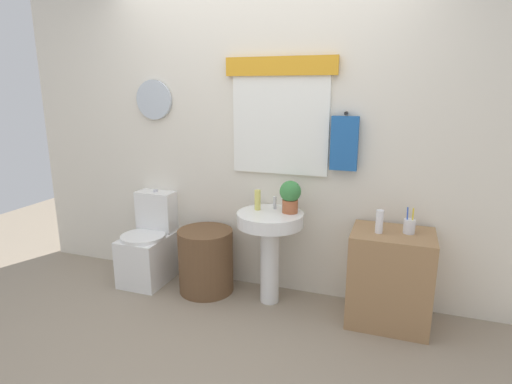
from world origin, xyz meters
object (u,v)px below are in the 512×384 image
object	(u,v)px
soap_bottle	(258,200)
potted_plant	(290,195)
wooden_cabinet	(390,278)
pedestal_sink	(270,235)
lotion_bottle	(379,222)
laundry_hamper	(206,261)
toothbrush_cup	(409,226)
toilet	(150,247)

from	to	relation	value
soap_bottle	potted_plant	distance (m)	0.27
wooden_cabinet	soap_bottle	bearing A→B (deg)	177.21
pedestal_sink	lotion_bottle	world-z (taller)	lotion_bottle
laundry_hamper	toothbrush_cup	size ratio (longest dim) A/B	2.88
toilet	pedestal_sink	distance (m)	1.15
toilet	soap_bottle	size ratio (longest dim) A/B	5.03
wooden_cabinet	lotion_bottle	size ratio (longest dim) A/B	4.21
toilet	potted_plant	bearing A→B (deg)	1.16
potted_plant	soap_bottle	bearing A→B (deg)	-177.80
toilet	toothbrush_cup	size ratio (longest dim) A/B	4.30
laundry_hamper	soap_bottle	bearing A→B (deg)	6.46
soap_bottle	toothbrush_cup	world-z (taller)	soap_bottle
soap_bottle	lotion_bottle	world-z (taller)	soap_bottle
toilet	potted_plant	size ratio (longest dim) A/B	3.20
soap_bottle	pedestal_sink	bearing A→B (deg)	-22.62
soap_bottle	wooden_cabinet	bearing A→B (deg)	-2.79
laundry_hamper	toothbrush_cup	bearing A→B (deg)	0.72
wooden_cabinet	potted_plant	distance (m)	0.93
lotion_bottle	toothbrush_cup	xyz separation A→B (m)	(0.20, 0.06, -0.03)
toothbrush_cup	wooden_cabinet	bearing A→B (deg)	-168.71
laundry_hamper	wooden_cabinet	size ratio (longest dim) A/B	0.77
toilet	laundry_hamper	distance (m)	0.56
lotion_bottle	toilet	bearing A→B (deg)	177.79
wooden_cabinet	potted_plant	bearing A→B (deg)	175.51
pedestal_sink	lotion_bottle	bearing A→B (deg)	-2.84
toilet	soap_bottle	xyz separation A→B (m)	(1.00, 0.02, 0.52)
toilet	laundry_hamper	xyz separation A→B (m)	(0.56, -0.03, -0.04)
soap_bottle	toothbrush_cup	bearing A→B (deg)	-1.54
potted_plant	laundry_hamper	bearing A→B (deg)	-175.11
laundry_hamper	toothbrush_cup	distance (m)	1.64
wooden_cabinet	potted_plant	size ratio (longest dim) A/B	2.77
laundry_hamper	pedestal_sink	size ratio (longest dim) A/B	0.72
toothbrush_cup	toilet	bearing A→B (deg)	179.60
wooden_cabinet	laundry_hamper	bearing A→B (deg)	180.00
soap_bottle	toilet	bearing A→B (deg)	-179.11
laundry_hamper	pedestal_sink	xyz separation A→B (m)	(0.56, 0.00, 0.29)
pedestal_sink	wooden_cabinet	distance (m)	0.93
laundry_hamper	potted_plant	xyz separation A→B (m)	(0.70, 0.06, 0.61)
wooden_cabinet	potted_plant	world-z (taller)	potted_plant
pedestal_sink	toothbrush_cup	bearing A→B (deg)	1.13
toilet	soap_bottle	bearing A→B (deg)	0.89
laundry_hamper	lotion_bottle	world-z (taller)	lotion_bottle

